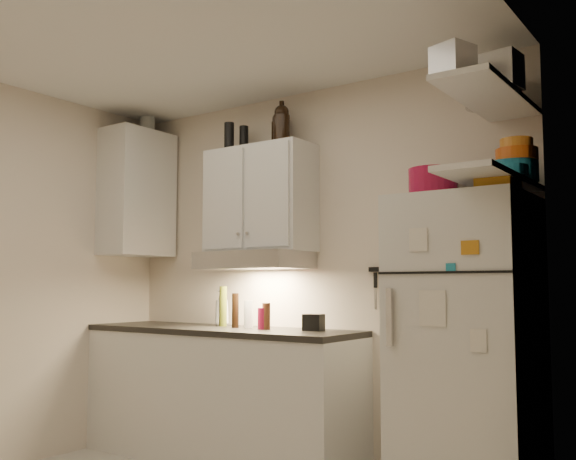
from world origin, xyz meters
The scene contains 34 objects.
ceiling centered at (0.00, 0.00, 2.61)m, with size 3.20×3.00×0.02m, color white.
back_wall centered at (0.00, 1.51, 1.30)m, with size 3.20×0.02×2.60m, color beige.
right_wall centered at (1.61, 0.00, 1.30)m, with size 0.02×3.00×2.60m, color beige.
base_cabinet centered at (-0.55, 1.20, 0.44)m, with size 2.10×0.60×0.88m, color silver.
countertop centered at (-0.55, 1.20, 0.90)m, with size 2.10×0.62×0.04m, color black.
upper_cabinet centered at (-0.30, 1.33, 1.83)m, with size 0.80×0.33×0.75m, color silver.
side_cabinet centered at (-1.44, 1.20, 1.95)m, with size 0.33×0.55×1.00m, color silver.
range_hood centered at (-0.30, 1.27, 1.39)m, with size 0.76×0.46×0.12m, color silver.
fridge centered at (1.25, 1.16, 0.85)m, with size 0.70×0.68×1.70m, color silver.
shelf_hi centered at (1.45, 1.02, 2.20)m, with size 0.30×0.95×0.03m, color silver.
shelf_lo centered at (1.45, 1.02, 1.76)m, with size 0.30×0.95×0.03m, color silver.
knife_strip centered at (0.70, 1.49, 1.32)m, with size 0.42×0.02×0.03m, color black.
dutch_oven centered at (1.12, 1.04, 1.78)m, with size 0.26×0.26×0.15m, color #9F123A.
book_stack centered at (1.50, 0.96, 1.74)m, with size 0.18×0.22×0.07m, color #BF7817.
spice_jar centered at (1.25, 1.12, 1.75)m, with size 0.06×0.06×0.10m, color silver.
stock_pot centered at (1.38, 1.28, 2.31)m, with size 0.28×0.28×0.20m, color silver.
tin_a centered at (1.52, 1.00, 2.31)m, with size 0.19×0.17×0.19m, color #AAAAAD.
tin_b centered at (1.38, 0.70, 2.30)m, with size 0.17×0.17×0.17m, color #AAAAAD.
bowl_teal centered at (1.48, 1.28, 1.83)m, with size 0.28×0.28×0.11m, color teal.
bowl_orange centered at (1.52, 1.26, 1.92)m, with size 0.22×0.22×0.07m, color #DF5A15.
bowl_yellow centered at (1.52, 1.26, 1.98)m, with size 0.17×0.17×0.06m, color orange.
plates centered at (1.52, 1.07, 1.80)m, with size 0.21×0.21×0.05m, color teal.
growler_a centered at (-0.18, 1.41, 2.33)m, with size 0.11×0.11×0.27m, color black, non-canonical shape.
growler_b centered at (-0.06, 1.27, 2.33)m, with size 0.11×0.11×0.27m, color black, non-canonical shape.
thermos_a centered at (-0.48, 1.37, 2.30)m, with size 0.07×0.07×0.19m, color black.
thermos_b centered at (-0.54, 1.27, 2.30)m, with size 0.07×0.07×0.21m, color black.
side_jar centered at (-1.46, 1.31, 2.53)m, with size 0.12×0.12×0.16m, color silver.
soap_bottle centered at (-0.65, 1.34, 1.07)m, with size 0.11×0.11×0.29m, color silver.
pepper_mill centered at (-0.15, 1.21, 1.01)m, with size 0.06×0.06×0.18m, color brown.
oil_bottle centered at (-0.62, 1.31, 1.06)m, with size 0.06×0.06×0.29m, color #555E17.
vinegar_bottle centered at (-0.43, 1.23, 1.04)m, with size 0.05×0.05×0.24m, color black.
clear_bottle centered at (-0.35, 1.28, 1.01)m, with size 0.06×0.06×0.19m, color silver.
red_jar centered at (-0.17, 1.21, 0.99)m, with size 0.07×0.07×0.14m, color #9F123A.
caddy centered at (0.18, 1.29, 0.97)m, with size 0.13×0.09×0.11m, color black.
Camera 1 is at (2.47, -2.26, 1.21)m, focal length 40.00 mm.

